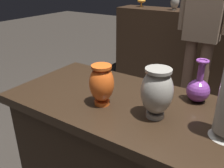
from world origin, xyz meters
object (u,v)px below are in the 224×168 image
at_px(vase_right_accent, 198,89).
at_px(shelf_vase_left, 175,2).
at_px(vase_centerpiece, 102,84).
at_px(shelf_vase_far_left, 141,1).
at_px(shelf_vase_center, 221,0).
at_px(visitor_center_back, 203,23).
at_px(vase_left_accent, 157,91).

bearing_deg(vase_right_accent, shelf_vase_left, 113.49).
height_order(vase_centerpiece, shelf_vase_left, shelf_vase_left).
bearing_deg(shelf_vase_far_left, shelf_vase_center, -0.00).
xyz_separation_m(shelf_vase_center, shelf_vase_left, (-0.52, -0.09, -0.04)).
height_order(vase_centerpiece, visitor_center_back, visitor_center_back).
distance_m(shelf_vase_center, shelf_vase_left, 0.53).
bearing_deg(vase_right_accent, shelf_vase_far_left, 123.77).
xyz_separation_m(shelf_vase_far_left, visitor_center_back, (1.08, -0.85, -0.08)).
relative_size(shelf_vase_far_left, shelf_vase_left, 0.62).
bearing_deg(vase_left_accent, vase_right_accent, 65.36).
distance_m(vase_centerpiece, vase_right_accent, 0.49).
relative_size(vase_centerpiece, vase_left_accent, 0.88).
distance_m(shelf_vase_center, visitor_center_back, 0.86).
height_order(shelf_vase_left, visitor_center_back, visitor_center_back).
relative_size(shelf_vase_left, visitor_center_back, 0.11).
xyz_separation_m(vase_right_accent, shelf_vase_center, (-0.33, 2.05, 0.26)).
distance_m(vase_centerpiece, shelf_vase_center, 2.36).
xyz_separation_m(vase_left_accent, shelf_vase_center, (-0.21, 2.31, 0.20)).
xyz_separation_m(vase_centerpiece, visitor_center_back, (0.10, 1.49, 0.08)).
distance_m(vase_left_accent, vase_right_accent, 0.29).
relative_size(vase_left_accent, shelf_vase_left, 1.25).
distance_m(vase_left_accent, shelf_vase_center, 2.33).
bearing_deg(shelf_vase_center, vase_left_accent, -84.75).
bearing_deg(vase_right_accent, vase_centerpiece, -142.89).
bearing_deg(shelf_vase_far_left, shelf_vase_left, -10.08).
bearing_deg(vase_left_accent, vase_centerpiece, -172.25).
height_order(shelf_vase_center, visitor_center_back, visitor_center_back).
bearing_deg(vase_left_accent, shelf_vase_far_left, 118.48).
height_order(vase_left_accent, shelf_vase_left, shelf_vase_left).
bearing_deg(visitor_center_back, shelf_vase_center, -87.30).
distance_m(vase_centerpiece, vase_left_accent, 0.27).
xyz_separation_m(shelf_vase_center, visitor_center_back, (0.04, -0.85, -0.14)).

